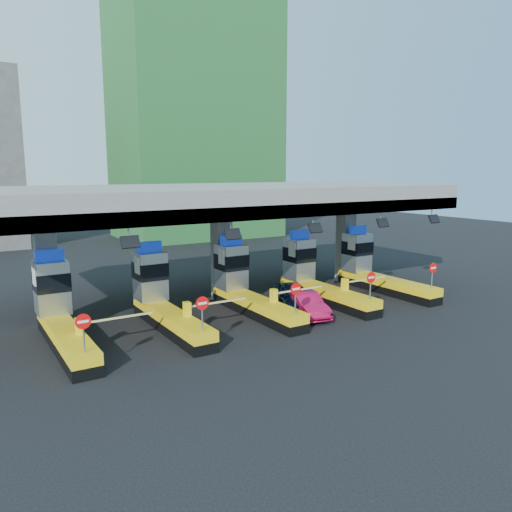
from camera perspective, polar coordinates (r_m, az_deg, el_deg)
ground at (r=28.53m, az=-1.04°, el=-6.33°), size 120.00×120.00×0.00m
toll_canopy at (r=29.97m, az=-3.91°, el=6.35°), size 28.00×12.09×7.00m
toll_lane_far_left at (r=25.03m, az=-21.58°, el=-6.01°), size 4.43×8.00×4.16m
toll_lane_left at (r=26.30m, az=-10.79°, el=-4.74°), size 4.43×8.00×4.16m
toll_lane_center at (r=28.41m, az=-1.33°, el=-3.48°), size 4.43×8.00×4.16m
toll_lane_right at (r=31.18m, az=6.61°, el=-2.35°), size 4.43×8.00×4.16m
toll_lane_far_right at (r=34.46m, az=13.14°, el=-1.38°), size 4.43×8.00×4.16m
bg_building_scaffold at (r=61.65m, az=-6.97°, el=15.37°), size 18.00×12.00×28.00m
van at (r=28.80m, az=4.27°, el=-4.65°), size 3.33×4.77×1.51m
red_car at (r=27.61m, az=5.76°, el=-5.52°), size 2.31×4.17×1.30m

